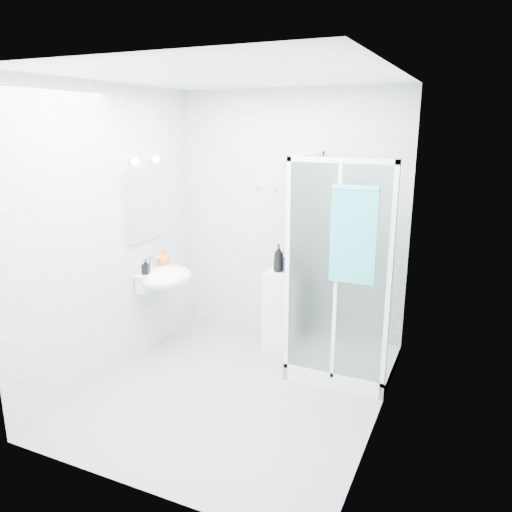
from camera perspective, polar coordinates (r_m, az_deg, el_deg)
The scene contains 12 objects.
room at distance 3.99m, azimuth -2.74°, elevation 0.99°, with size 2.40×2.60×2.60m.
shower_enclosure at distance 4.71m, azimuth 9.07°, elevation -7.90°, with size 0.90×0.95×2.00m.
wall_basin at distance 4.99m, azimuth -10.43°, elevation -2.40°, with size 0.46×0.56×0.35m.
mirror at distance 4.95m, azimuth -12.71°, elevation 5.72°, with size 0.02×0.60×0.70m, color white.
vanity_lights at distance 4.87m, azimuth -12.52°, elevation 10.57°, with size 0.10×0.40×0.08m.
wall_hooks at distance 5.15m, azimuth 1.14°, elevation 7.78°, with size 0.23×0.06×0.03m.
storage_cabinet at distance 5.15m, azimuth 3.11°, elevation -6.19°, with size 0.34×0.36×0.82m.
hand_towel at distance 4.00m, azimuth 11.10°, elevation 2.63°, with size 0.37×0.05×0.78m.
shampoo_bottle_a at distance 4.98m, azimuth 2.61°, elevation -0.22°, with size 0.11×0.11×0.28m, color black.
shampoo_bottle_b at distance 4.95m, azimuth 4.00°, elevation -0.60°, with size 0.11×0.11×0.24m, color #0A123E.
soap_dispenser_orange at distance 5.09m, azimuth -10.51°, elevation -0.24°, with size 0.14×0.14×0.18m, color #EF501C.
soap_dispenser_black at distance 4.87m, azimuth -12.48°, elevation -1.20°, with size 0.07×0.07×0.15m, color black.
Camera 1 is at (1.77, -3.44, 2.25)m, focal length 35.00 mm.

